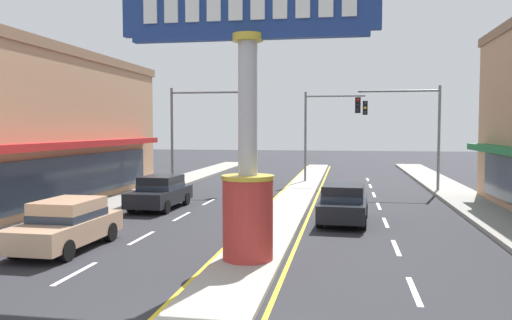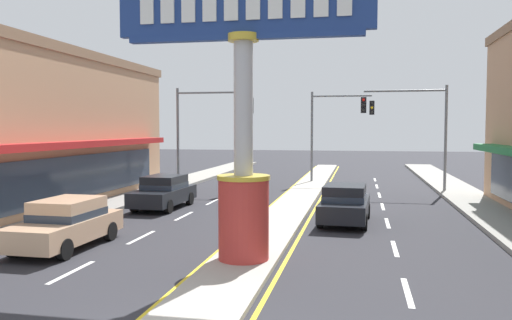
{
  "view_description": "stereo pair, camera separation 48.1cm",
  "coord_description": "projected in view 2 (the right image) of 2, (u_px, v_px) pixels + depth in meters",
  "views": [
    {
      "loc": [
        2.63,
        -7.39,
        3.75
      ],
      "look_at": [
        -0.56,
        11.0,
        2.6
      ],
      "focal_mm": 36.42,
      "sensor_mm": 36.0,
      "label": 1
    },
    {
      "loc": [
        3.11,
        -7.3,
        3.75
      ],
      "look_at": [
        -0.56,
        11.0,
        2.6
      ],
      "focal_mm": 36.42,
      "sensor_mm": 36.0,
      "label": 2
    }
  ],
  "objects": [
    {
      "name": "sidewalk_right",
      "position": [
        494.0,
        215.0,
        21.92
      ],
      "size": [
        2.42,
        60.0,
        0.18
      ],
      "primitive_type": "cube",
      "color": "gray",
      "rests_on": "ground"
    },
    {
      "name": "sedan_far_right_lane",
      "position": [
        345.0,
        203.0,
        20.45
      ],
      "size": [
        2.01,
        4.39,
        1.53
      ],
      "color": "black",
      "rests_on": "ground"
    },
    {
      "name": "traffic_light_median_far",
      "position": [
        334.0,
        121.0,
        34.83
      ],
      "size": [
        4.2,
        0.46,
        6.2
      ],
      "color": "slate",
      "rests_on": "ground"
    },
    {
      "name": "median_strip",
      "position": [
        295.0,
        203.0,
        25.59
      ],
      "size": [
        1.83,
        52.0,
        0.14
      ],
      "primitive_type": "cube",
      "color": "#A39E93",
      "rests_on": "ground"
    },
    {
      "name": "traffic_light_left_side",
      "position": [
        205.0,
        120.0,
        31.54
      ],
      "size": [
        4.86,
        0.46,
        6.2
      ],
      "color": "slate",
      "rests_on": "ground"
    },
    {
      "name": "sedan_near_right_lane",
      "position": [
        164.0,
        191.0,
        24.25
      ],
      "size": [
        1.93,
        4.35,
        1.53
      ],
      "color": "black",
      "rests_on": "ground"
    },
    {
      "name": "sedan_near_left_lane",
      "position": [
        66.0,
        223.0,
        16.21
      ],
      "size": [
        1.89,
        4.33,
        1.53
      ],
      "color": "tan",
      "rests_on": "ground"
    },
    {
      "name": "sidewalk_left",
      "position": [
        112.0,
        203.0,
        25.35
      ],
      "size": [
        2.42,
        60.0,
        0.18
      ],
      "primitive_type": "cube",
      "color": "gray",
      "rests_on": "ground"
    },
    {
      "name": "lane_markings",
      "position": [
        291.0,
        208.0,
        24.27
      ],
      "size": [
        8.57,
        52.0,
        0.01
      ],
      "color": "silver",
      "rests_on": "ground"
    },
    {
      "name": "traffic_light_right_side",
      "position": [
        414.0,
        119.0,
        29.85
      ],
      "size": [
        4.86,
        0.46,
        6.2
      ],
      "color": "slate",
      "rests_on": "ground"
    },
    {
      "name": "district_sign",
      "position": [
        243.0,
        126.0,
        14.08
      ],
      "size": [
        7.01,
        1.46,
        7.77
      ],
      "color": "#B7332D",
      "rests_on": "median_strip"
    }
  ]
}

